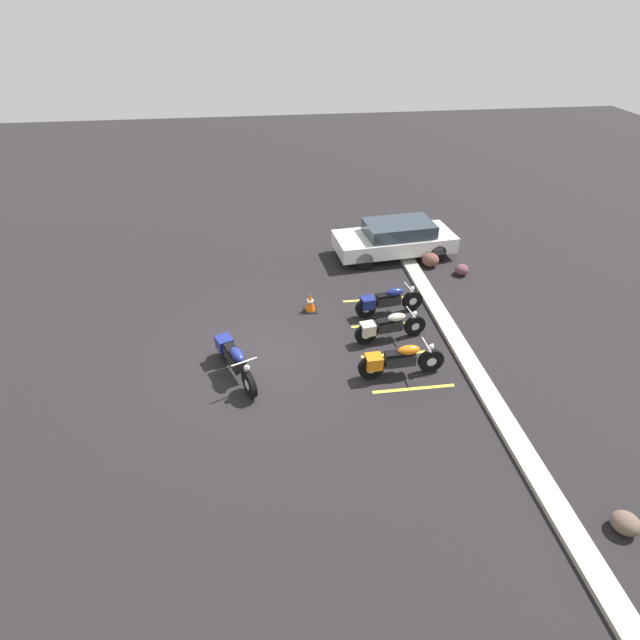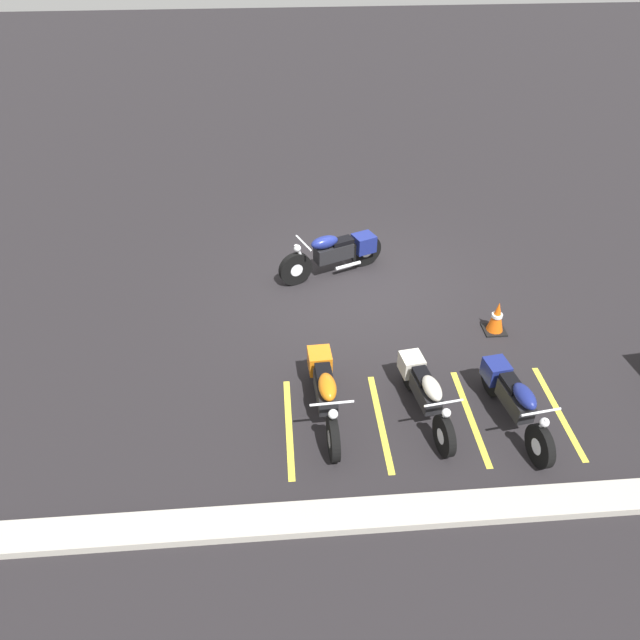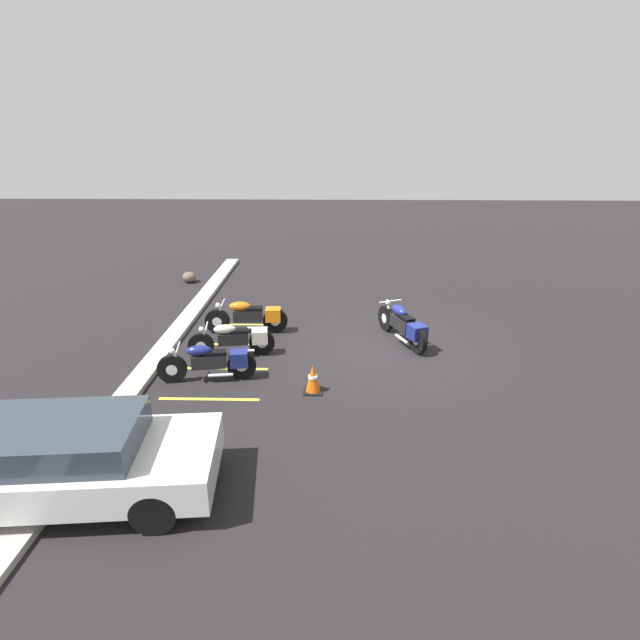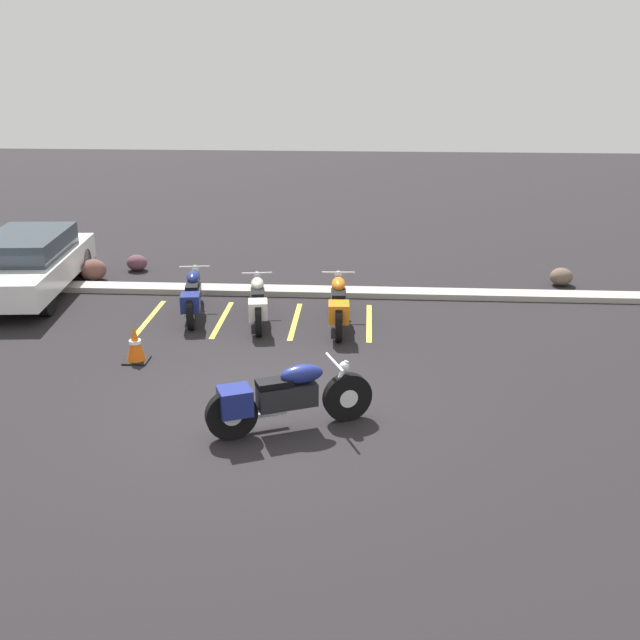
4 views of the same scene
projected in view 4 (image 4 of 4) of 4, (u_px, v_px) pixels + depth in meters
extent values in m
plane|color=black|center=(259.00, 411.00, 10.83)|extent=(60.00, 60.00, 0.00)
cylinder|color=black|center=(347.00, 397.00, 10.47)|extent=(0.70, 0.39, 0.70)
cylinder|color=silver|center=(347.00, 397.00, 10.47)|extent=(0.30, 0.23, 0.27)
cylinder|color=black|center=(232.00, 415.00, 9.96)|extent=(0.70, 0.39, 0.70)
cylinder|color=silver|center=(232.00, 415.00, 9.96)|extent=(0.30, 0.23, 0.27)
cube|color=black|center=(287.00, 396.00, 10.15)|extent=(0.86, 0.59, 0.32)
ellipsoid|color=navy|center=(302.00, 374.00, 10.11)|extent=(0.66, 0.49, 0.26)
cube|color=black|center=(274.00, 383.00, 10.02)|extent=(0.53, 0.42, 0.09)
cube|color=navy|center=(235.00, 401.00, 9.92)|extent=(0.54, 0.52, 0.36)
cylinder|color=silver|center=(339.00, 380.00, 10.34)|extent=(0.28, 0.17, 0.57)
cylinder|color=silver|center=(335.00, 362.00, 10.22)|extent=(0.29, 0.63, 0.04)
sphere|color=silver|center=(344.00, 367.00, 10.29)|extent=(0.15, 0.15, 0.15)
cylinder|color=silver|center=(266.00, 415.00, 10.31)|extent=(0.57, 0.29, 0.07)
cylinder|color=black|center=(196.00, 288.00, 15.37)|extent=(0.21, 0.65, 0.64)
cylinder|color=silver|center=(196.00, 288.00, 15.37)|extent=(0.16, 0.26, 0.25)
cylinder|color=black|center=(191.00, 312.00, 13.95)|extent=(0.21, 0.65, 0.64)
cylinder|color=silver|center=(191.00, 312.00, 13.95)|extent=(0.16, 0.26, 0.25)
cube|color=black|center=(193.00, 293.00, 14.57)|extent=(0.38, 0.77, 0.29)
ellipsoid|color=navy|center=(193.00, 278.00, 14.66)|extent=(0.33, 0.58, 0.23)
cube|color=black|center=(192.00, 286.00, 14.35)|extent=(0.30, 0.46, 0.08)
cube|color=navy|center=(190.00, 303.00, 13.94)|extent=(0.41, 0.44, 0.33)
cylinder|color=silver|center=(195.00, 278.00, 15.18)|extent=(0.10, 0.26, 0.52)
cylinder|color=silver|center=(194.00, 267.00, 15.04)|extent=(0.60, 0.12, 0.04)
sphere|color=silver|center=(195.00, 269.00, 15.18)|extent=(0.14, 0.14, 0.14)
cylinder|color=silver|center=(186.00, 312.00, 14.43)|extent=(0.15, 0.54, 0.07)
cylinder|color=black|center=(258.00, 294.00, 15.01)|extent=(0.21, 0.64, 0.63)
cylinder|color=silver|center=(258.00, 294.00, 15.01)|extent=(0.15, 0.25, 0.24)
cylinder|color=black|center=(258.00, 319.00, 13.62)|extent=(0.21, 0.64, 0.63)
cylinder|color=silver|center=(258.00, 319.00, 13.62)|extent=(0.15, 0.25, 0.24)
cube|color=black|center=(258.00, 300.00, 14.22)|extent=(0.37, 0.76, 0.29)
ellipsoid|color=beige|center=(257.00, 284.00, 14.31)|extent=(0.33, 0.57, 0.23)
cube|color=black|center=(258.00, 293.00, 14.00)|extent=(0.29, 0.45, 0.08)
cube|color=beige|center=(258.00, 309.00, 13.61)|extent=(0.40, 0.43, 0.32)
cylinder|color=silver|center=(257.00, 284.00, 14.81)|extent=(0.09, 0.26, 0.51)
cylinder|color=silver|center=(257.00, 273.00, 14.68)|extent=(0.59, 0.12, 0.03)
sphere|color=silver|center=(257.00, 275.00, 14.82)|extent=(0.13, 0.13, 0.13)
cylinder|color=silver|center=(251.00, 318.00, 14.08)|extent=(0.14, 0.53, 0.07)
cylinder|color=black|center=(338.00, 296.00, 14.86)|extent=(0.16, 0.68, 0.68)
cylinder|color=silver|center=(338.00, 296.00, 14.86)|extent=(0.14, 0.26, 0.26)
cylinder|color=black|center=(339.00, 323.00, 13.36)|extent=(0.16, 0.68, 0.68)
cylinder|color=silver|center=(339.00, 323.00, 13.36)|extent=(0.14, 0.26, 0.26)
cube|color=black|center=(338.00, 302.00, 14.01)|extent=(0.32, 0.79, 0.31)
ellipsoid|color=orange|center=(338.00, 284.00, 14.11)|extent=(0.29, 0.59, 0.25)
cube|color=black|center=(339.00, 294.00, 13.78)|extent=(0.27, 0.46, 0.08)
cube|color=orange|center=(339.00, 312.00, 13.35)|extent=(0.39, 0.43, 0.35)
cylinder|color=silver|center=(338.00, 285.00, 14.65)|extent=(0.07, 0.27, 0.54)
cylinder|color=silver|center=(338.00, 272.00, 14.50)|extent=(0.64, 0.07, 0.04)
sphere|color=silver|center=(338.00, 275.00, 14.66)|extent=(0.14, 0.14, 0.14)
cylinder|color=silver|center=(331.00, 322.00, 13.88)|extent=(0.10, 0.57, 0.07)
cylinder|color=black|center=(46.00, 300.00, 14.66)|extent=(0.28, 0.66, 0.64)
cylinder|color=black|center=(83.00, 263.00, 17.25)|extent=(0.28, 0.66, 0.64)
cylinder|color=black|center=(14.00, 263.00, 17.21)|extent=(0.28, 0.66, 0.64)
cube|color=white|center=(27.00, 269.00, 15.85)|extent=(2.19, 4.45, 0.55)
cube|color=#2D3842|center=(26.00, 244.00, 15.83)|extent=(1.73, 2.54, 0.45)
cube|color=#A8A399|center=(295.00, 291.00, 16.06)|extent=(18.00, 0.50, 0.12)
ellipsoid|color=brown|center=(137.00, 263.00, 17.74)|extent=(0.65, 0.63, 0.37)
ellipsoid|color=brown|center=(93.00, 270.00, 16.93)|extent=(0.76, 0.78, 0.49)
ellipsoid|color=brown|center=(561.00, 277.00, 16.61)|extent=(0.70, 0.70, 0.39)
cube|color=black|center=(137.00, 360.00, 12.58)|extent=(0.40, 0.40, 0.03)
cone|color=#EA590F|center=(135.00, 344.00, 12.48)|extent=(0.32, 0.32, 0.64)
cylinder|color=white|center=(135.00, 342.00, 12.47)|extent=(0.20, 0.20, 0.06)
cube|color=gold|center=(150.00, 318.00, 14.62)|extent=(0.10, 2.10, 0.00)
cube|color=gold|center=(222.00, 319.00, 14.54)|extent=(0.10, 2.10, 0.00)
cube|color=gold|center=(295.00, 321.00, 14.45)|extent=(0.10, 2.10, 0.00)
cube|color=gold|center=(369.00, 323.00, 14.37)|extent=(0.10, 2.10, 0.00)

